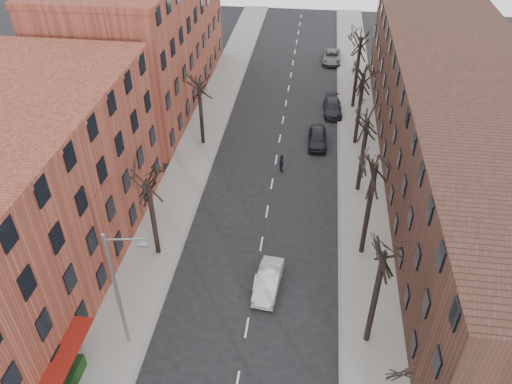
% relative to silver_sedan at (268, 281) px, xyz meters
% --- Properties ---
extents(sidewalk_left, '(4.00, 90.00, 0.15)m').
position_rel_silver_sedan_xyz_m(sidewalk_left, '(-9.00, 19.45, -0.64)').
color(sidewalk_left, gray).
rests_on(sidewalk_left, ground).
extents(sidewalk_right, '(4.00, 90.00, 0.15)m').
position_rel_silver_sedan_xyz_m(sidewalk_right, '(7.00, 19.45, -0.64)').
color(sidewalk_right, gray).
rests_on(sidewalk_right, ground).
extents(building_left_near, '(12.00, 26.00, 12.00)m').
position_rel_silver_sedan_xyz_m(building_left_near, '(-17.00, -0.55, 5.28)').
color(building_left_near, brown).
rests_on(building_left_near, ground).
extents(building_left_far, '(12.00, 28.00, 14.00)m').
position_rel_silver_sedan_xyz_m(building_left_far, '(-17.00, 28.45, 6.28)').
color(building_left_far, brown).
rests_on(building_left_far, ground).
extents(building_right, '(12.00, 50.00, 10.00)m').
position_rel_silver_sedan_xyz_m(building_right, '(15.00, 14.45, 4.28)').
color(building_right, '#472821').
rests_on(building_right, ground).
extents(tree_right_b, '(5.20, 5.20, 10.80)m').
position_rel_silver_sedan_xyz_m(tree_right_b, '(6.60, -3.55, -0.72)').
color(tree_right_b, black).
rests_on(tree_right_b, ground).
extents(tree_right_c, '(5.20, 5.20, 11.60)m').
position_rel_silver_sedan_xyz_m(tree_right_c, '(6.60, 4.45, -0.72)').
color(tree_right_c, black).
rests_on(tree_right_c, ground).
extents(tree_right_d, '(5.20, 5.20, 10.00)m').
position_rel_silver_sedan_xyz_m(tree_right_d, '(6.60, 12.45, -0.72)').
color(tree_right_d, black).
rests_on(tree_right_d, ground).
extents(tree_right_e, '(5.20, 5.20, 10.80)m').
position_rel_silver_sedan_xyz_m(tree_right_e, '(6.60, 20.45, -0.72)').
color(tree_right_e, black).
rests_on(tree_right_e, ground).
extents(tree_right_f, '(5.20, 5.20, 11.60)m').
position_rel_silver_sedan_xyz_m(tree_right_f, '(6.60, 28.45, -0.72)').
color(tree_right_f, black).
rests_on(tree_right_f, ground).
extents(tree_left_a, '(5.20, 5.20, 9.50)m').
position_rel_silver_sedan_xyz_m(tree_left_a, '(-8.60, 2.45, -0.72)').
color(tree_left_a, black).
rests_on(tree_left_a, ground).
extents(tree_left_b, '(5.20, 5.20, 9.50)m').
position_rel_silver_sedan_xyz_m(tree_left_b, '(-8.60, 18.45, -0.72)').
color(tree_left_b, black).
rests_on(tree_left_b, ground).
extents(streetlight, '(2.45, 0.22, 9.03)m').
position_rel_silver_sedan_xyz_m(streetlight, '(-8.03, -5.55, 4.29)').
color(streetlight, slate).
rests_on(streetlight, ground).
extents(silver_sedan, '(1.91, 4.49, 1.44)m').
position_rel_silver_sedan_xyz_m(silver_sedan, '(0.00, 0.00, 0.00)').
color(silver_sedan, '#AEB1B5').
rests_on(silver_sedan, ground).
extents(parked_car_near, '(1.97, 4.59, 1.54)m').
position_rel_silver_sedan_xyz_m(parked_car_near, '(2.83, 19.77, 0.05)').
color(parked_car_near, black).
rests_on(parked_car_near, ground).
extents(parked_car_mid, '(2.22, 4.86, 1.38)m').
position_rel_silver_sedan_xyz_m(parked_car_mid, '(4.30, 26.73, -0.03)').
color(parked_car_mid, '#222129').
rests_on(parked_car_mid, ground).
extents(parked_car_far, '(2.38, 5.09, 1.41)m').
position_rel_silver_sedan_xyz_m(parked_car_far, '(4.11, 41.45, -0.01)').
color(parked_car_far, slate).
rests_on(parked_car_far, ground).
extents(pedestrian_crossing, '(0.74, 1.14, 1.80)m').
position_rel_silver_sedan_xyz_m(pedestrian_crossing, '(-0.34, 14.52, 0.18)').
color(pedestrian_crossing, black).
rests_on(pedestrian_crossing, ground).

